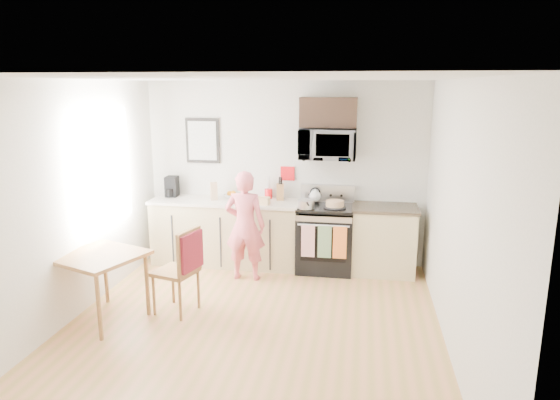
% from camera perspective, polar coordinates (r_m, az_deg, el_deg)
% --- Properties ---
extents(floor, '(4.60, 4.60, 0.00)m').
position_cam_1_polar(floor, '(5.44, -3.49, -14.81)').
color(floor, '#AD8742').
rests_on(floor, ground).
extents(back_wall, '(4.00, 0.04, 2.60)m').
position_cam_1_polar(back_wall, '(7.18, 0.49, 3.08)').
color(back_wall, silver).
rests_on(back_wall, floor).
extents(front_wall, '(4.00, 0.04, 2.60)m').
position_cam_1_polar(front_wall, '(2.91, -14.32, -12.62)').
color(front_wall, silver).
rests_on(front_wall, floor).
extents(left_wall, '(0.04, 4.60, 2.60)m').
position_cam_1_polar(left_wall, '(5.76, -23.45, -0.50)').
color(left_wall, silver).
rests_on(left_wall, floor).
extents(right_wall, '(0.04, 4.60, 2.60)m').
position_cam_1_polar(right_wall, '(4.93, 19.62, -2.32)').
color(right_wall, silver).
rests_on(right_wall, floor).
extents(ceiling, '(4.00, 4.60, 0.04)m').
position_cam_1_polar(ceiling, '(4.82, -3.92, 13.71)').
color(ceiling, silver).
rests_on(ceiling, back_wall).
extents(window, '(0.06, 1.40, 1.50)m').
position_cam_1_polar(window, '(6.37, -19.52, 3.33)').
color(window, silver).
rests_on(window, left_wall).
extents(cabinet_left, '(2.10, 0.60, 0.90)m').
position_cam_1_polar(cabinet_left, '(7.26, -6.16, -3.79)').
color(cabinet_left, tan).
rests_on(cabinet_left, floor).
extents(countertop_left, '(2.14, 0.64, 0.04)m').
position_cam_1_polar(countertop_left, '(7.14, -6.25, -0.17)').
color(countertop_left, '#F1E4D0').
rests_on(countertop_left, cabinet_left).
extents(cabinet_right, '(0.84, 0.60, 0.90)m').
position_cam_1_polar(cabinet_right, '(7.01, 11.74, -4.60)').
color(cabinet_right, tan).
rests_on(cabinet_right, floor).
extents(countertop_right, '(0.88, 0.64, 0.04)m').
position_cam_1_polar(countertop_right, '(6.88, 11.92, -0.87)').
color(countertop_right, black).
rests_on(countertop_right, cabinet_right).
extents(range, '(0.76, 0.70, 1.16)m').
position_cam_1_polar(range, '(7.00, 5.17, -4.52)').
color(range, black).
rests_on(range, floor).
extents(microwave, '(0.76, 0.51, 0.42)m').
position_cam_1_polar(microwave, '(6.83, 5.47, 6.40)').
color(microwave, '#B5B6BA').
rests_on(microwave, back_wall).
extents(upper_cabinet, '(0.76, 0.35, 0.40)m').
position_cam_1_polar(upper_cabinet, '(6.84, 5.57, 9.94)').
color(upper_cabinet, black).
rests_on(upper_cabinet, back_wall).
extents(wall_art, '(0.50, 0.04, 0.65)m').
position_cam_1_polar(wall_art, '(7.38, -8.84, 6.72)').
color(wall_art, black).
rests_on(wall_art, back_wall).
extents(wall_trivet, '(0.20, 0.02, 0.20)m').
position_cam_1_polar(wall_trivet, '(7.16, 0.87, 3.05)').
color(wall_trivet, '#B60F15').
rests_on(wall_trivet, back_wall).
extents(person, '(0.54, 0.36, 1.47)m').
position_cam_1_polar(person, '(6.57, -4.02, -2.96)').
color(person, '#C13540').
rests_on(person, floor).
extents(dining_table, '(0.90, 0.90, 0.76)m').
position_cam_1_polar(dining_table, '(5.76, -19.86, -6.70)').
color(dining_table, brown).
rests_on(dining_table, floor).
extents(chair, '(0.55, 0.52, 1.00)m').
position_cam_1_polar(chair, '(5.67, -10.77, -6.77)').
color(chair, brown).
rests_on(chair, floor).
extents(knife_block, '(0.13, 0.16, 0.23)m').
position_cam_1_polar(knife_block, '(7.10, 0.01, 0.93)').
color(knife_block, brown).
rests_on(knife_block, countertop_left).
extents(utensil_crock, '(0.11, 0.11, 0.33)m').
position_cam_1_polar(utensil_crock, '(7.18, -1.33, 1.23)').
color(utensil_crock, '#B60F15').
rests_on(utensil_crock, countertop_left).
extents(fruit_bowl, '(0.23, 0.23, 0.10)m').
position_cam_1_polar(fruit_bowl, '(7.27, -5.57, 0.57)').
color(fruit_bowl, white).
rests_on(fruit_bowl, countertop_left).
extents(milk_carton, '(0.13, 0.13, 0.25)m').
position_cam_1_polar(milk_carton, '(7.16, -7.57, 1.02)').
color(milk_carton, tan).
rests_on(milk_carton, countertop_left).
extents(coffee_maker, '(0.18, 0.25, 0.29)m').
position_cam_1_polar(coffee_maker, '(7.48, -12.27, 1.45)').
color(coffee_maker, black).
rests_on(coffee_maker, countertop_left).
extents(bread_bag, '(0.29, 0.16, 0.10)m').
position_cam_1_polar(bread_bag, '(6.84, -2.36, -0.08)').
color(bread_bag, tan).
rests_on(bread_bag, countertop_left).
extents(cake, '(0.30, 0.30, 0.10)m').
position_cam_1_polar(cake, '(6.75, 6.29, -0.48)').
color(cake, black).
rests_on(cake, range).
extents(kettle, '(0.17, 0.17, 0.21)m').
position_cam_1_polar(kettle, '(7.04, 4.03, 0.48)').
color(kettle, white).
rests_on(kettle, range).
extents(pot, '(0.23, 0.38, 0.11)m').
position_cam_1_polar(pot, '(6.69, 2.99, -0.46)').
color(pot, '#B5B6BA').
rests_on(pot, range).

